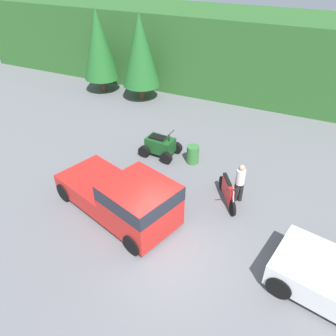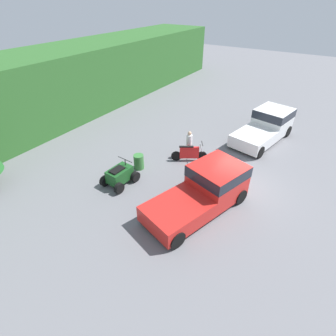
{
  "view_description": "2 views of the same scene",
  "coord_description": "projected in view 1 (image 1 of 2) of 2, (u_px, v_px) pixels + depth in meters",
  "views": [
    {
      "loc": [
        3.18,
        -6.65,
        8.76
      ],
      "look_at": [
        -1.56,
        3.49,
        0.95
      ],
      "focal_mm": 35.0,
      "sensor_mm": 36.0,
      "label": 1
    },
    {
      "loc": [
        -11.14,
        -2.56,
        8.63
      ],
      "look_at": [
        -1.56,
        3.49,
        0.95
      ],
      "focal_mm": 28.0,
      "sensor_mm": 36.0,
      "label": 2
    }
  ],
  "objects": [
    {
      "name": "dirt_bike",
      "position": [
        228.0,
        192.0,
        13.1
      ],
      "size": [
        1.27,
        1.9,
        1.2
      ],
      "rotation": [
        0.0,
        0.0,
        -1.01
      ],
      "color": "black",
      "rests_on": "ground_plane"
    },
    {
      "name": "hillside_backdrop",
      "position": [
        270.0,
        56.0,
        21.52
      ],
      "size": [
        44.0,
        6.0,
        5.01
      ],
      "color": "#2D6028",
      "rests_on": "ground_plane"
    },
    {
      "name": "ground_plane",
      "position": [
        166.0,
        256.0,
        11.06
      ],
      "size": [
        80.0,
        80.0,
        0.0
      ],
      "primitive_type": "plane",
      "color": "slate"
    },
    {
      "name": "tree_left",
      "position": [
        99.0,
        44.0,
        21.28
      ],
      "size": [
        2.4,
        2.4,
        5.45
      ],
      "color": "brown",
      "rests_on": "ground_plane"
    },
    {
      "name": "tree_mid_left",
      "position": [
        140.0,
        50.0,
        20.17
      ],
      "size": [
        2.39,
        2.39,
        5.43
      ],
      "color": "brown",
      "rests_on": "ground_plane"
    },
    {
      "name": "pickup_truck_red",
      "position": [
        126.0,
        197.0,
        12.02
      ],
      "size": [
        5.53,
        3.61,
        1.93
      ],
      "rotation": [
        0.0,
        0.0,
        -0.31
      ],
      "color": "red",
      "rests_on": "ground_plane"
    },
    {
      "name": "quad_atv",
      "position": [
        160.0,
        146.0,
        15.99
      ],
      "size": [
        1.89,
        1.4,
        1.28
      ],
      "rotation": [
        0.0,
        0.0,
        -0.06
      ],
      "color": "black",
      "rests_on": "ground_plane"
    },
    {
      "name": "rider_person",
      "position": [
        240.0,
        182.0,
        12.89
      ],
      "size": [
        0.47,
        0.47,
        1.73
      ],
      "rotation": [
        0.0,
        0.0,
        -1.15
      ],
      "color": "black",
      "rests_on": "ground_plane"
    },
    {
      "name": "steel_barrel",
      "position": [
        193.0,
        154.0,
        15.47
      ],
      "size": [
        0.58,
        0.58,
        0.88
      ],
      "color": "#387A38",
      "rests_on": "ground_plane"
    }
  ]
}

